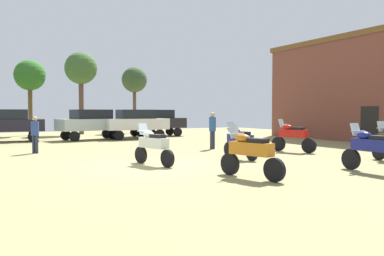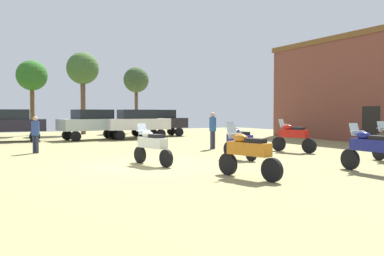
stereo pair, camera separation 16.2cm
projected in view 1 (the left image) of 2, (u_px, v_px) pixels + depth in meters
ground_plane at (149, 166)px, 13.50m from camera, size 44.00×52.00×0.02m
motorcycle_4 at (250, 152)px, 10.90m from camera, size 0.75×2.20×1.48m
motorcycle_5 at (153, 145)px, 13.59m from camera, size 0.76×2.07×1.44m
motorcycle_6 at (293, 136)px, 17.99m from camera, size 0.86×2.15×1.51m
motorcycle_7 at (239, 141)px, 15.44m from camera, size 0.62×2.18×1.44m
motorcycle_8 at (372, 149)px, 11.90m from camera, size 0.62×2.25×1.50m
car_1 at (91, 122)px, 25.85m from camera, size 4.55×2.53×2.00m
car_3 at (136, 122)px, 26.83m from camera, size 4.31×1.82×2.00m
car_4 at (8, 123)px, 24.29m from camera, size 4.50×2.36×2.00m
car_6 at (156, 121)px, 29.57m from camera, size 4.33×1.88×2.00m
person_1 at (212, 127)px, 19.47m from camera, size 0.43×0.43×1.83m
person_2 at (35, 132)px, 17.45m from camera, size 0.48×0.48×1.65m
tree_1 at (81, 70)px, 32.14m from camera, size 2.62×2.62×6.74m
tree_4 at (134, 81)px, 34.76m from camera, size 2.24×2.24×5.81m
tree_7 at (30, 76)px, 30.58m from camera, size 2.37×2.37×5.89m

